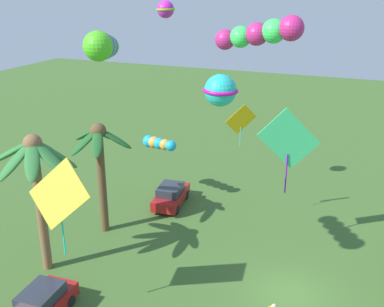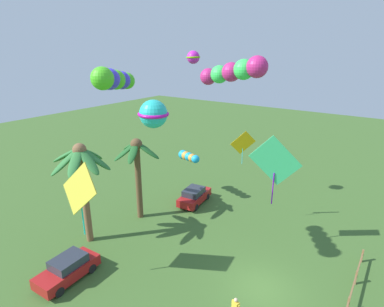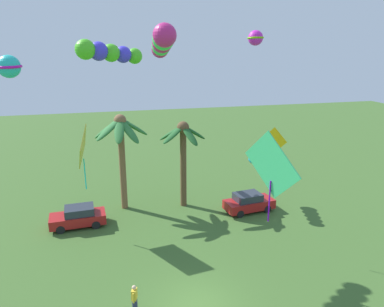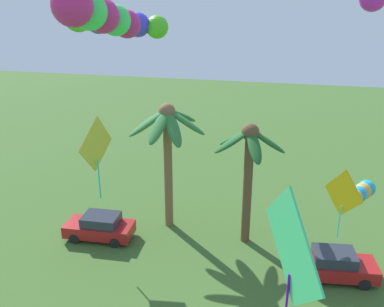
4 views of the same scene
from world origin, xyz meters
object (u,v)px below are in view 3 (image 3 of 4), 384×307
object	(u,v)px
kite_diamond_5	(272,166)
parked_car_0	(78,217)
parked_car_1	(249,202)
kite_diamond_1	(83,148)
kite_tube_7	(108,52)
kite_tube_2	(162,42)
palm_tree_1	(183,145)
spectator_0	(135,299)
palm_tree_0	(121,137)
kite_diamond_0	(273,142)
kite_ball_4	(9,67)
kite_tube_3	(254,156)
kite_ball_6	(256,38)

from	to	relation	value
kite_diamond_5	parked_car_0	bearing A→B (deg)	139.45
parked_car_1	kite_diamond_1	bearing A→B (deg)	-177.94
kite_diamond_1	parked_car_0	bearing A→B (deg)	125.26
parked_car_0	kite_tube_7	size ratio (longest dim) A/B	1.01
kite_tube_2	kite_tube_7	size ratio (longest dim) A/B	0.93
palm_tree_1	kite_tube_2	xyz separation A→B (m)	(-3.22, -10.23, 7.64)
palm_tree_1	parked_car_1	xyz separation A→B (m)	(4.77, -2.41, -4.39)
palm_tree_1	kite_diamond_5	world-z (taller)	kite_diamond_5
kite_diamond_5	kite_diamond_1	bearing A→B (deg)	140.97
kite_diamond_5	spectator_0	bearing A→B (deg)	-171.03
parked_car_0	spectator_0	bearing A→B (deg)	-73.21
palm_tree_1	parked_car_1	distance (m)	6.92
kite_tube_2	palm_tree_0	bearing A→B (deg)	97.99
kite_tube_7	palm_tree_0	bearing A→B (deg)	81.81
palm_tree_0	parked_car_0	world-z (taller)	palm_tree_0
palm_tree_1	kite_diamond_0	size ratio (longest dim) A/B	2.62
kite_diamond_5	kite_tube_7	xyz separation A→B (m)	(-7.74, 6.46, 5.63)
parked_car_0	kite_ball_4	size ratio (longest dim) A/B	3.09
kite_diamond_0	kite_tube_3	world-z (taller)	kite_diamond_0
palm_tree_0	kite_diamond_0	world-z (taller)	kite_diamond_0
spectator_0	kite_diamond_1	xyz separation A→B (m)	(-2.28, 9.04, 5.35)
parked_car_0	parked_car_1	xyz separation A→B (m)	(12.97, -0.67, 0.00)
kite_diamond_0	kite_ball_6	xyz separation A→B (m)	(0.86, 5.24, 6.18)
palm_tree_0	kite_diamond_5	xyz separation A→B (m)	(7.03, -11.38, 0.73)
palm_tree_1	kite_diamond_5	distance (m)	11.05
palm_tree_1	kite_ball_6	bearing A→B (deg)	-25.61
palm_tree_1	kite_diamond_1	size ratio (longest dim) A/B	1.53
kite_diamond_1	kite_tube_3	distance (m)	13.30
parked_car_0	spectator_0	distance (m)	10.60
parked_car_0	kite_ball_6	xyz separation A→B (m)	(12.96, -0.54, 12.43)
palm_tree_0	kite_diamond_5	size ratio (longest dim) A/B	1.54
palm_tree_1	spectator_0	xyz separation A→B (m)	(-5.14, -11.88, -4.33)
kite_tube_2	kite_diamond_0	bearing A→B (deg)	20.93
spectator_0	kite_diamond_0	size ratio (longest dim) A/B	0.59
kite_diamond_5	kite_ball_6	world-z (taller)	kite_ball_6
kite_diamond_1	kite_ball_6	distance (m)	14.06
kite_tube_2	kite_diamond_1	bearing A→B (deg)	119.63
kite_tube_3	palm_tree_0	bearing A→B (deg)	170.26
kite_tube_3	kite_tube_7	xyz separation A→B (m)	(-11.07, -3.14, 8.09)
parked_car_1	kite_diamond_0	size ratio (longest dim) A/B	1.52
palm_tree_0	kite_ball_6	size ratio (longest dim) A/B	4.78
palm_tree_1	spectator_0	bearing A→B (deg)	-113.41
kite_diamond_0	kite_ball_4	world-z (taller)	kite_ball_4
kite_ball_4	spectator_0	bearing A→B (deg)	-15.03
parked_car_1	kite_ball_6	distance (m)	12.43
palm_tree_1	kite_diamond_0	distance (m)	8.66
kite_tube_7	palm_tree_1	bearing A→B (deg)	37.90
kite_diamond_5	kite_diamond_0	bearing A→B (deg)	63.29
parked_car_1	kite_tube_2	bearing A→B (deg)	-135.59
kite_tube_2	kite_tube_3	bearing A→B (deg)	45.93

